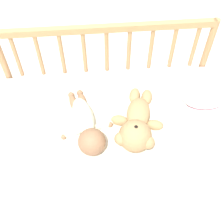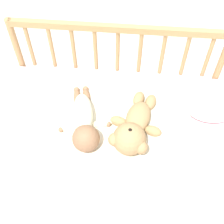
% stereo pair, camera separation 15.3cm
% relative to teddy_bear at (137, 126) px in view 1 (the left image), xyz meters
% --- Properties ---
extents(ground_plane, '(12.00, 12.00, 0.00)m').
position_rel_teddy_bear_xyz_m(ground_plane, '(-0.11, 0.10, -0.61)').
color(ground_plane, silver).
extents(crib_mattress, '(1.15, 0.64, 0.54)m').
position_rel_teddy_bear_xyz_m(crib_mattress, '(-0.11, 0.10, -0.34)').
color(crib_mattress, '#EDB7C6').
rests_on(crib_mattress, ground_plane).
extents(crib_rail, '(1.15, 0.04, 0.86)m').
position_rel_teddy_bear_xyz_m(crib_rail, '(-0.11, 0.44, -0.00)').
color(crib_rail, tan).
rests_on(crib_rail, ground_plane).
extents(blanket, '(0.79, 0.52, 0.01)m').
position_rel_teddy_bear_xyz_m(blanket, '(-0.11, 0.08, -0.06)').
color(blanket, silver).
rests_on(blanket, crib_mattress).
extents(teddy_bear, '(0.26, 0.41, 0.16)m').
position_rel_teddy_bear_xyz_m(teddy_bear, '(0.00, 0.00, 0.00)').
color(teddy_bear, tan).
rests_on(teddy_bear, crib_mattress).
extents(baby, '(0.28, 0.42, 0.13)m').
position_rel_teddy_bear_xyz_m(baby, '(-0.24, 0.02, -0.01)').
color(baby, '#EAEACC').
rests_on(baby, crib_mattress).
extents(small_pillow, '(0.24, 0.16, 0.06)m').
position_rel_teddy_bear_xyz_m(small_pillow, '(0.38, 0.18, -0.03)').
color(small_pillow, white).
rests_on(small_pillow, crib_mattress).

